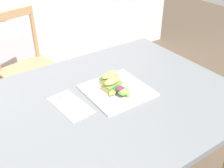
{
  "coord_description": "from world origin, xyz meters",
  "views": [
    {
      "loc": [
        -0.38,
        -0.86,
        1.43
      ],
      "look_at": [
        0.22,
        0.02,
        0.76
      ],
      "focal_mm": 42.58,
      "sensor_mm": 36.0,
      "label": 1
    }
  ],
  "objects_px": {
    "sandwich_half_front": "(113,84)",
    "sandwich_half_back": "(110,77)",
    "chair_wooden_far": "(29,69)",
    "plate_lunch": "(117,90)",
    "fork_on_napkin": "(68,103)",
    "dining_table": "(106,122)"
  },
  "relations": [
    {
      "from": "sandwich_half_front",
      "to": "sandwich_half_back",
      "type": "xyz_separation_m",
      "value": [
        0.02,
        0.06,
        0.0
      ]
    },
    {
      "from": "sandwich_half_front",
      "to": "sandwich_half_back",
      "type": "bearing_deg",
      "value": 69.14
    },
    {
      "from": "chair_wooden_far",
      "to": "plate_lunch",
      "type": "distance_m",
      "value": 1.04
    },
    {
      "from": "sandwich_half_front",
      "to": "sandwich_half_back",
      "type": "height_order",
      "value": "same"
    },
    {
      "from": "sandwich_half_front",
      "to": "fork_on_napkin",
      "type": "xyz_separation_m",
      "value": [
        -0.22,
        0.02,
        -0.03
      ]
    },
    {
      "from": "plate_lunch",
      "to": "fork_on_napkin",
      "type": "relative_size",
      "value": 1.51
    },
    {
      "from": "sandwich_half_back",
      "to": "fork_on_napkin",
      "type": "distance_m",
      "value": 0.25
    },
    {
      "from": "plate_lunch",
      "to": "fork_on_napkin",
      "type": "xyz_separation_m",
      "value": [
        -0.23,
        0.04,
        0.0
      ]
    },
    {
      "from": "chair_wooden_far",
      "to": "fork_on_napkin",
      "type": "bearing_deg",
      "value": -96.77
    },
    {
      "from": "dining_table",
      "to": "sandwich_half_front",
      "type": "distance_m",
      "value": 0.18
    },
    {
      "from": "chair_wooden_far",
      "to": "plate_lunch",
      "type": "height_order",
      "value": "chair_wooden_far"
    },
    {
      "from": "chair_wooden_far",
      "to": "plate_lunch",
      "type": "bearing_deg",
      "value": -83.1
    },
    {
      "from": "dining_table",
      "to": "plate_lunch",
      "type": "bearing_deg",
      "value": 19.35
    },
    {
      "from": "chair_wooden_far",
      "to": "plate_lunch",
      "type": "relative_size",
      "value": 3.11
    },
    {
      "from": "sandwich_half_front",
      "to": "sandwich_half_back",
      "type": "relative_size",
      "value": 1.0
    },
    {
      "from": "plate_lunch",
      "to": "sandwich_half_front",
      "type": "height_order",
      "value": "sandwich_half_front"
    },
    {
      "from": "sandwich_half_back",
      "to": "dining_table",
      "type": "bearing_deg",
      "value": -132.16
    },
    {
      "from": "chair_wooden_far",
      "to": "sandwich_half_back",
      "type": "relative_size",
      "value": 8.43
    },
    {
      "from": "plate_lunch",
      "to": "sandwich_half_back",
      "type": "relative_size",
      "value": 2.71
    },
    {
      "from": "sandwich_half_front",
      "to": "fork_on_napkin",
      "type": "distance_m",
      "value": 0.22
    },
    {
      "from": "plate_lunch",
      "to": "sandwich_half_back",
      "type": "xyz_separation_m",
      "value": [
        0.01,
        0.07,
        0.03
      ]
    },
    {
      "from": "plate_lunch",
      "to": "sandwich_half_back",
      "type": "bearing_deg",
      "value": 83.35
    }
  ]
}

